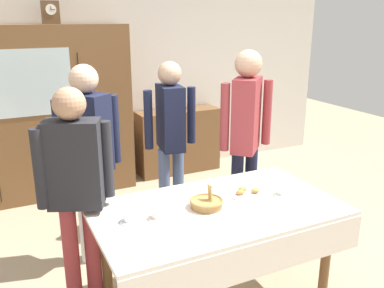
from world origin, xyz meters
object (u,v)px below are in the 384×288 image
(dining_table, at_px, (219,222))
(wall_cabinet, at_px, (36,115))
(mantel_clock, at_px, (50,12))
(spoon_center, at_px, (147,231))
(person_beside_shelf, at_px, (246,127))
(bread_basket, at_px, (207,203))
(pastry_plate, at_px, (247,193))
(tea_cup_mid_right, at_px, (158,215))
(person_near_right_end, at_px, (89,146))
(tea_cup_far_left, at_px, (282,191))
(bookshelf_low, at_px, (178,141))
(book_stack, at_px, (178,108))
(spoon_mid_left, at_px, (170,206))
(tea_cup_mid_left, at_px, (129,218))
(person_by_cabinet, at_px, (76,181))
(person_behind_table_left, at_px, (171,130))
(spoon_mid_right, at_px, (215,228))

(dining_table, bearing_deg, wall_cabinet, 109.17)
(dining_table, xyz_separation_m, mantel_clock, (-0.64, 2.59, 1.41))
(spoon_center, bearing_deg, person_beside_shelf, 33.41)
(bread_basket, bearing_deg, pastry_plate, 8.18)
(tea_cup_mid_right, bearing_deg, wall_cabinet, 100.43)
(pastry_plate, height_order, person_near_right_end, person_near_right_end)
(pastry_plate, xyz_separation_m, spoon_center, (-0.86, -0.19, -0.01))
(tea_cup_far_left, xyz_separation_m, spoon_center, (-1.10, -0.08, -0.02))
(bookshelf_low, bearing_deg, dining_table, -108.10)
(book_stack, height_order, person_beside_shelf, person_beside_shelf)
(mantel_clock, bearing_deg, book_stack, 1.96)
(bookshelf_low, height_order, book_stack, book_stack)
(pastry_plate, relative_size, spoon_mid_left, 2.35)
(book_stack, height_order, tea_cup_mid_right, book_stack)
(tea_cup_mid_left, height_order, spoon_mid_left, tea_cup_mid_left)
(book_stack, bearing_deg, tea_cup_far_left, -97.02)
(tea_cup_far_left, distance_m, person_near_right_end, 1.56)
(dining_table, height_order, wall_cabinet, wall_cabinet)
(spoon_center, distance_m, person_by_cabinet, 0.62)
(pastry_plate, relative_size, person_near_right_end, 0.17)
(mantel_clock, distance_m, spoon_center, 2.97)
(person_near_right_end, height_order, person_beside_shelf, person_beside_shelf)
(person_near_right_end, bearing_deg, bread_basket, -56.56)
(wall_cabinet, relative_size, spoon_mid_left, 17.82)
(wall_cabinet, xyz_separation_m, spoon_center, (0.34, -2.66, -0.21))
(spoon_mid_left, height_order, person_beside_shelf, person_beside_shelf)
(book_stack, distance_m, spoon_mid_left, 2.71)
(tea_cup_far_left, bearing_deg, person_beside_shelf, 78.88)
(book_stack, height_order, tea_cup_far_left, book_stack)
(tea_cup_far_left, xyz_separation_m, person_beside_shelf, (0.14, 0.74, 0.30))
(tea_cup_mid_right, bearing_deg, bookshelf_low, 63.33)
(bookshelf_low, xyz_separation_m, tea_cup_mid_left, (-1.48, -2.55, 0.36))
(bookshelf_low, relative_size, person_behind_table_left, 0.67)
(mantel_clock, xyz_separation_m, spoon_mid_left, (0.35, -2.40, -1.31))
(spoon_mid_right, relative_size, spoon_center, 1.00)
(bookshelf_low, relative_size, spoon_mid_right, 9.28)
(dining_table, relative_size, wall_cabinet, 0.81)
(tea_cup_mid_right, bearing_deg, spoon_mid_right, -45.96)
(bookshelf_low, distance_m, spoon_mid_right, 3.06)
(pastry_plate, bearing_deg, person_by_cabinet, 166.27)
(tea_cup_mid_right, height_order, spoon_center, tea_cup_mid_right)
(book_stack, xyz_separation_m, bread_basket, (-0.93, -2.58, -0.08))
(tea_cup_far_left, bearing_deg, tea_cup_mid_left, 175.83)
(spoon_mid_left, height_order, person_behind_table_left, person_behind_table_left)
(dining_table, xyz_separation_m, person_behind_table_left, (0.17, 1.26, 0.34))
(wall_cabinet, distance_m, spoon_center, 2.69)
(tea_cup_far_left, bearing_deg, spoon_center, -175.69)
(dining_table, xyz_separation_m, bread_basket, (-0.07, 0.06, 0.14))
(person_near_right_end, bearing_deg, tea_cup_mid_right, -75.82)
(tea_cup_far_left, height_order, person_by_cabinet, person_by_cabinet)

